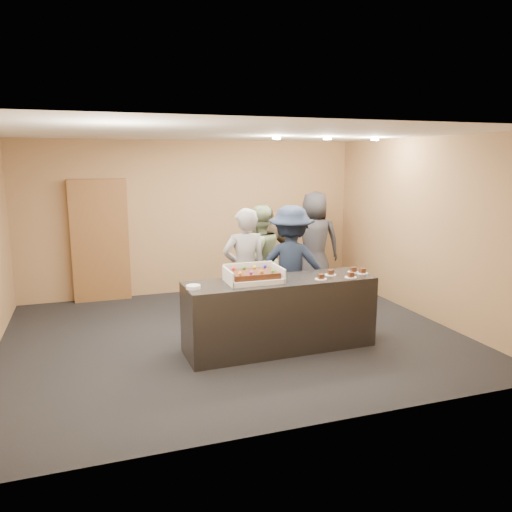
{
  "coord_description": "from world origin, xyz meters",
  "views": [
    {
      "loc": [
        -1.81,
        -6.26,
        2.38
      ],
      "look_at": [
        0.32,
        0.0,
        1.09
      ],
      "focal_mm": 35.0,
      "sensor_mm": 36.0,
      "label": 1
    }
  ],
  "objects_px": {
    "person_server_grey": "(245,270)",
    "person_brown_extra": "(266,257)",
    "plate_stack": "(193,287)",
    "person_sage_man": "(259,260)",
    "cake_box": "(253,278)",
    "person_navy_man": "(291,266)",
    "serving_counter": "(280,314)",
    "sheet_cake": "(254,274)",
    "storage_cabinet": "(100,241)",
    "person_dark_suit": "(314,243)"
  },
  "relations": [
    {
      "from": "plate_stack",
      "to": "person_server_grey",
      "type": "relative_size",
      "value": 0.1
    },
    {
      "from": "person_brown_extra",
      "to": "plate_stack",
      "type": "bearing_deg",
      "value": 33.44
    },
    {
      "from": "sheet_cake",
      "to": "person_server_grey",
      "type": "distance_m",
      "value": 0.83
    },
    {
      "from": "storage_cabinet",
      "to": "person_brown_extra",
      "type": "distance_m",
      "value": 2.83
    },
    {
      "from": "person_dark_suit",
      "to": "person_server_grey",
      "type": "bearing_deg",
      "value": 56.64
    },
    {
      "from": "storage_cabinet",
      "to": "person_brown_extra",
      "type": "relative_size",
      "value": 1.21
    },
    {
      "from": "storage_cabinet",
      "to": "person_brown_extra",
      "type": "xyz_separation_m",
      "value": [
        2.48,
        -1.35,
        -0.18
      ]
    },
    {
      "from": "person_server_grey",
      "to": "person_navy_man",
      "type": "xyz_separation_m",
      "value": [
        0.7,
        0.01,
        0.0
      ]
    },
    {
      "from": "sheet_cake",
      "to": "storage_cabinet",
      "type": "bearing_deg",
      "value": 119.07
    },
    {
      "from": "cake_box",
      "to": "sheet_cake",
      "type": "height_order",
      "value": "cake_box"
    },
    {
      "from": "storage_cabinet",
      "to": "person_navy_man",
      "type": "relative_size",
      "value": 1.18
    },
    {
      "from": "serving_counter",
      "to": "cake_box",
      "type": "distance_m",
      "value": 0.61
    },
    {
      "from": "person_sage_man",
      "to": "person_navy_man",
      "type": "relative_size",
      "value": 0.97
    },
    {
      "from": "plate_stack",
      "to": "person_server_grey",
      "type": "distance_m",
      "value": 1.28
    },
    {
      "from": "storage_cabinet",
      "to": "sheet_cake",
      "type": "bearing_deg",
      "value": -60.93
    },
    {
      "from": "cake_box",
      "to": "person_navy_man",
      "type": "bearing_deg",
      "value": 43.49
    },
    {
      "from": "cake_box",
      "to": "person_sage_man",
      "type": "height_order",
      "value": "person_sage_man"
    },
    {
      "from": "person_brown_extra",
      "to": "serving_counter",
      "type": "bearing_deg",
      "value": 59.96
    },
    {
      "from": "cake_box",
      "to": "person_server_grey",
      "type": "relative_size",
      "value": 0.39
    },
    {
      "from": "storage_cabinet",
      "to": "cake_box",
      "type": "distance_m",
      "value": 3.47
    },
    {
      "from": "person_server_grey",
      "to": "person_sage_man",
      "type": "bearing_deg",
      "value": -121.27
    },
    {
      "from": "sheet_cake",
      "to": "person_server_grey",
      "type": "xyz_separation_m",
      "value": [
        0.14,
        0.81,
        -0.13
      ]
    },
    {
      "from": "person_server_grey",
      "to": "person_brown_extra",
      "type": "bearing_deg",
      "value": -124.86
    },
    {
      "from": "serving_counter",
      "to": "person_server_grey",
      "type": "height_order",
      "value": "person_server_grey"
    },
    {
      "from": "storage_cabinet",
      "to": "person_brown_extra",
      "type": "height_order",
      "value": "storage_cabinet"
    },
    {
      "from": "cake_box",
      "to": "sheet_cake",
      "type": "distance_m",
      "value": 0.06
    },
    {
      "from": "sheet_cake",
      "to": "person_navy_man",
      "type": "relative_size",
      "value": 0.33
    },
    {
      "from": "storage_cabinet",
      "to": "person_dark_suit",
      "type": "relative_size",
      "value": 1.12
    },
    {
      "from": "serving_counter",
      "to": "storage_cabinet",
      "type": "bearing_deg",
      "value": 122.33
    },
    {
      "from": "person_navy_man",
      "to": "person_dark_suit",
      "type": "xyz_separation_m",
      "value": [
        1.07,
        1.48,
        0.05
      ]
    },
    {
      "from": "plate_stack",
      "to": "person_navy_man",
      "type": "height_order",
      "value": "person_navy_man"
    },
    {
      "from": "plate_stack",
      "to": "person_brown_extra",
      "type": "bearing_deg",
      "value": 49.27
    },
    {
      "from": "serving_counter",
      "to": "cake_box",
      "type": "height_order",
      "value": "cake_box"
    },
    {
      "from": "person_brown_extra",
      "to": "person_server_grey",
      "type": "bearing_deg",
      "value": 38.74
    },
    {
      "from": "cake_box",
      "to": "person_brown_extra",
      "type": "distance_m",
      "value": 1.86
    },
    {
      "from": "person_dark_suit",
      "to": "person_brown_extra",
      "type": "bearing_deg",
      "value": 44.23
    },
    {
      "from": "serving_counter",
      "to": "plate_stack",
      "type": "distance_m",
      "value": 1.21
    },
    {
      "from": "plate_stack",
      "to": "person_sage_man",
      "type": "bearing_deg",
      "value": 50.14
    },
    {
      "from": "storage_cabinet",
      "to": "person_dark_suit",
      "type": "bearing_deg",
      "value": -11.76
    },
    {
      "from": "cake_box",
      "to": "person_dark_suit",
      "type": "relative_size",
      "value": 0.37
    },
    {
      "from": "person_navy_man",
      "to": "person_brown_extra",
      "type": "relative_size",
      "value": 1.03
    },
    {
      "from": "cake_box",
      "to": "plate_stack",
      "type": "relative_size",
      "value": 3.98
    },
    {
      "from": "person_server_grey",
      "to": "storage_cabinet",
      "type": "bearing_deg",
      "value": -50.13
    },
    {
      "from": "person_dark_suit",
      "to": "person_navy_man",
      "type": "bearing_deg",
      "value": 70.6
    },
    {
      "from": "sheet_cake",
      "to": "person_sage_man",
      "type": "relative_size",
      "value": 0.34
    },
    {
      "from": "cake_box",
      "to": "person_dark_suit",
      "type": "distance_m",
      "value": 2.97
    },
    {
      "from": "storage_cabinet",
      "to": "cake_box",
      "type": "xyz_separation_m",
      "value": [
        1.7,
        -3.03,
        -0.08
      ]
    },
    {
      "from": "person_server_grey",
      "to": "serving_counter",
      "type": "bearing_deg",
      "value": 105.03
    },
    {
      "from": "person_navy_man",
      "to": "sheet_cake",
      "type": "bearing_deg",
      "value": 69.34
    },
    {
      "from": "storage_cabinet",
      "to": "person_dark_suit",
      "type": "height_order",
      "value": "storage_cabinet"
    }
  ]
}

